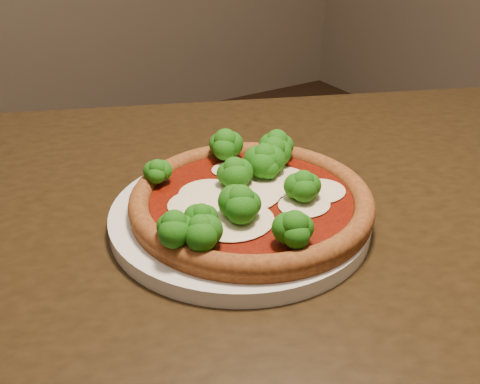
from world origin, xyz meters
TOP-DOWN VIEW (x-y plane):
  - dining_table at (0.13, -0.23)m, footprint 1.48×1.26m
  - plate at (0.06, -0.19)m, footprint 0.30×0.30m
  - pizza at (0.07, -0.19)m, footprint 0.28×0.28m

SIDE VIEW (x-z plane):
  - dining_table at x=0.13m, z-range 0.28..1.03m
  - plate at x=0.06m, z-range 0.75..0.77m
  - pizza at x=0.07m, z-range 0.76..0.82m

